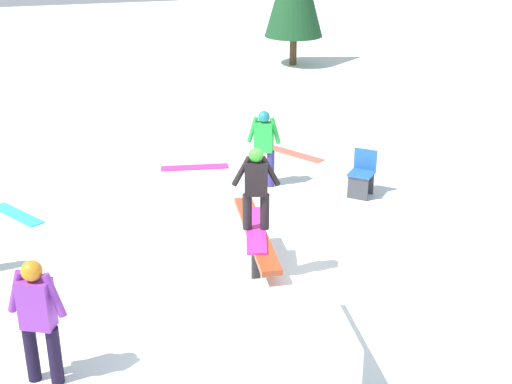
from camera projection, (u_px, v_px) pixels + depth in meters
ground_plane at (256, 282)px, 10.59m from camera, size 60.00×60.00×0.00m
rail_feature at (256, 239)px, 10.31m from camera, size 2.45×0.52×0.85m
snow_kicker_ramp at (282, 335)px, 8.79m from camera, size 1.94×1.67×0.60m
main_rider_on_rail at (256, 192)px, 10.03m from camera, size 1.54×0.69×1.26m
bystander_purple at (38, 316)px, 8.10m from camera, size 0.40×0.68×1.60m
bystander_green at (264, 144)px, 13.74m from camera, size 0.37×0.64×1.53m
loose_snowboard_coral at (294, 154)px, 15.74m from camera, size 1.39×1.04×0.02m
loose_snowboard_magenta at (195, 167)px, 14.97m from camera, size 0.48×1.43×0.02m
loose_snowboard_cyan at (17, 215)px, 12.77m from camera, size 1.24×0.96×0.02m
folding_chair at (362, 175)px, 13.47m from camera, size 0.62×0.62×0.88m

